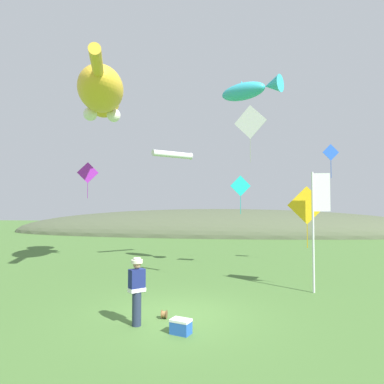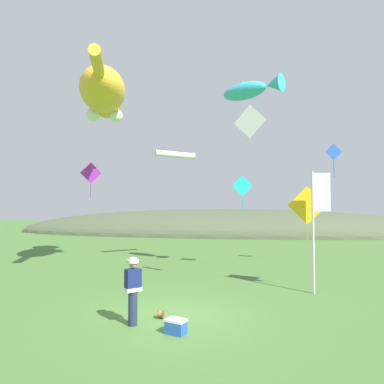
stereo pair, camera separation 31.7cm
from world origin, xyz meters
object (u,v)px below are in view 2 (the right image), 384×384
festival_banner_pole (317,213)px  kite_diamond_violet (91,173)px  festival_attendant (133,289)px  kite_tube_streamer (175,155)px  kite_diamond_teal (242,186)px  kite_diamond_blue (334,152)px  kite_giant_cat (103,94)px  kite_diamond_gold (307,206)px  picnic_cooler (176,326)px  kite_spool (161,314)px  kite_diamond_white (250,122)px  kite_fish_windsock (251,90)px

festival_banner_pole → kite_diamond_violet: kite_diamond_violet is taller
festival_attendant → kite_tube_streamer: size_ratio=0.80×
kite_tube_streamer → kite_diamond_teal: size_ratio=1.13×
kite_tube_streamer → kite_diamond_blue: kite_tube_streamer is taller
kite_giant_cat → kite_tube_streamer: 5.18m
kite_diamond_blue → kite_diamond_gold: (-2.21, -4.80, -2.75)m
picnic_cooler → kite_tube_streamer: (-2.24, 11.20, 5.99)m
festival_banner_pole → kite_diamond_gold: 0.72m
kite_giant_cat → festival_attendant: bearing=-61.7°
kite_giant_cat → kite_tube_streamer: bearing=41.0°
kite_tube_streamer → kite_diamond_violet: kite_tube_streamer is taller
festival_attendant → kite_spool: festival_attendant is taller
kite_diamond_gold → kite_giant_cat: bearing=161.7°
festival_banner_pole → kite_diamond_blue: bearing=69.9°
kite_giant_cat → kite_diamond_gold: (9.61, -3.18, -5.82)m
festival_attendant → kite_diamond_teal: size_ratio=0.90×
kite_spool → kite_diamond_gold: 6.97m
picnic_cooler → kite_giant_cat: kite_giant_cat is taller
kite_giant_cat → kite_diamond_blue: kite_giant_cat is taller
kite_diamond_teal → kite_diamond_gold: size_ratio=0.83×
kite_spool → kite_diamond_white: (2.58, 3.58, 6.23)m
festival_attendant → festival_banner_pole: 7.20m
kite_spool → kite_giant_cat: 12.46m
festival_attendant → kite_giant_cat: 12.07m
kite_tube_streamer → kite_diamond_teal: (3.87, -2.05, -2.01)m
picnic_cooler → kite_diamond_gold: 7.24m
kite_tube_streamer → kite_diamond_violet: (-5.00, -0.53, -1.07)m
kite_spool → kite_fish_windsock: (2.70, 6.83, 8.59)m
festival_attendant → kite_diamond_blue: 13.15m
kite_fish_windsock → festival_banner_pole: bearing=-56.0°
festival_attendant → kite_diamond_teal: 9.73m
festival_banner_pole → picnic_cooler: bearing=-133.6°
festival_banner_pole → kite_fish_windsock: (-2.27, 3.36, 5.82)m
kite_fish_windsock → kite_diamond_blue: kite_fish_windsock is taller
kite_diamond_teal → kite_diamond_gold: 4.78m
picnic_cooler → kite_diamond_gold: bearing=51.6°
picnic_cooler → kite_spool: bearing=120.8°
picnic_cooler → kite_fish_windsock: size_ratio=0.19×
kite_fish_windsock → kite_diamond_white: bearing=-92.1°
kite_giant_cat → kite_diamond_white: (7.45, -3.69, -2.64)m
kite_tube_streamer → kite_diamond_gold: size_ratio=0.94×
kite_spool → kite_diamond_teal: (2.28, 8.07, 4.04)m
kite_giant_cat → kite_diamond_violet: bearing=126.6°
kite_diamond_white → picnic_cooler: bearing=-112.6°
kite_tube_streamer → kite_spool: bearing=-81.1°
festival_banner_pole → kite_giant_cat: size_ratio=0.58×
kite_spool → kite_diamond_gold: (4.74, 4.09, 3.05)m
kite_diamond_blue → kite_diamond_white: kite_diamond_white is taller
kite_giant_cat → kite_tube_streamer: kite_giant_cat is taller
kite_tube_streamer → kite_diamond_blue: (8.55, -1.23, -0.25)m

